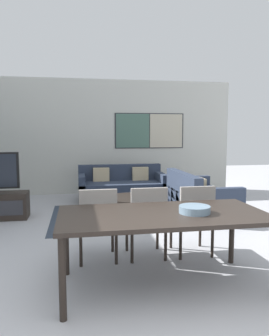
{
  "coord_description": "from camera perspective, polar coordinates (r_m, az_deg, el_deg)",
  "views": [
    {
      "loc": [
        -0.5,
        -1.98,
        1.5
      ],
      "look_at": [
        0.38,
        3.06,
        0.95
      ],
      "focal_mm": 35.0,
      "sensor_mm": 36.0,
      "label": 1
    }
  ],
  "objects": [
    {
      "name": "wall_back",
      "position": [
        8.17,
        -6.05,
        5.46
      ],
      "size": [
        6.82,
        0.09,
        2.8
      ],
      "color": "silver",
      "rests_on": "ground_plane"
    },
    {
      "name": "area_rug",
      "position": [
        6.0,
        -0.39,
        -8.29
      ],
      "size": [
        2.88,
        2.13,
        0.01
      ],
      "color": "#333D4C",
      "rests_on": "ground_plane"
    },
    {
      "name": "sofa_main",
      "position": [
        7.34,
        -2.26,
        -3.52
      ],
      "size": [
        1.9,
        0.9,
        0.77
      ],
      "color": "#2D384C",
      "rests_on": "ground_plane"
    },
    {
      "name": "sofa_side",
      "position": [
        6.25,
        10.92,
        -5.37
      ],
      "size": [
        0.9,
        1.63,
        0.77
      ],
      "rotation": [
        0.0,
        0.0,
        1.57
      ],
      "color": "#2D384C",
      "rests_on": "ground_plane"
    },
    {
      "name": "coffee_table",
      "position": [
        5.94,
        -0.39,
        -5.87
      ],
      "size": [
        0.93,
        0.93,
        0.35
      ],
      "color": "black",
      "rests_on": "ground_plane"
    },
    {
      "name": "dining_table",
      "position": [
        3.2,
        4.99,
        -8.84
      ],
      "size": [
        1.99,
        1.0,
        0.74
      ],
      "color": "black",
      "rests_on": "ground_plane"
    },
    {
      "name": "dining_chair_left",
      "position": [
        3.86,
        -6.43,
        -8.8
      ],
      "size": [
        0.46,
        0.46,
        0.88
      ],
      "color": "gray",
      "rests_on": "ground_plane"
    },
    {
      "name": "dining_chair_centre",
      "position": [
        3.94,
        2.16,
        -8.47
      ],
      "size": [
        0.46,
        0.46,
        0.88
      ],
      "color": "gray",
      "rests_on": "ground_plane"
    },
    {
      "name": "dining_chair_right",
      "position": [
        4.1,
        10.22,
        -7.98
      ],
      "size": [
        0.46,
        0.46,
        0.88
      ],
      "color": "gray",
      "rests_on": "ground_plane"
    },
    {
      "name": "fruit_bowl",
      "position": [
        3.2,
        10.43,
        -7.03
      ],
      "size": [
        0.3,
        0.3,
        0.07
      ],
      "color": "slate",
      "rests_on": "dining_table"
    }
  ]
}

